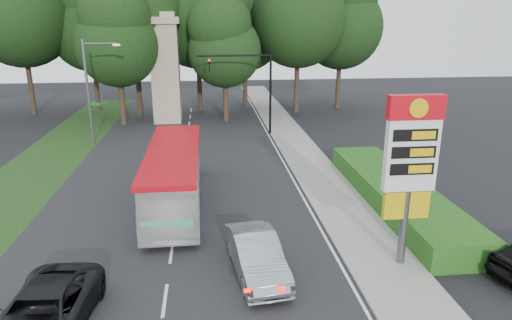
{
  "coord_description": "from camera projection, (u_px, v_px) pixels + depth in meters",
  "views": [
    {
      "loc": [
        1.68,
        -13.54,
        9.46
      ],
      "look_at": [
        4.22,
        9.65,
        2.2
      ],
      "focal_mm": 32.0,
      "sensor_mm": 36.0,
      "label": 1
    }
  ],
  "objects": [
    {
      "name": "transit_bus",
      "position": [
        174.0,
        177.0,
        23.84
      ],
      "size": [
        2.68,
        10.95,
        3.04
      ],
      "primitive_type": "imported",
      "rotation": [
        0.0,
        0.0,
        0.01
      ],
      "color": "silver",
      "rests_on": "ground"
    },
    {
      "name": "tree_monument_left",
      "position": [
        116.0,
        28.0,
        39.81
      ],
      "size": [
        7.28,
        7.28,
        14.3
      ],
      "color": "#2D2116",
      "rests_on": "ground"
    },
    {
      "name": "sedan_silver",
      "position": [
        256.0,
        255.0,
        17.44
      ],
      "size": [
        2.24,
        4.95,
        1.58
      ],
      "primitive_type": "imported",
      "rotation": [
        0.0,
        0.0,
        0.12
      ],
      "color": "#9EA2A6",
      "rests_on": "ground"
    },
    {
      "name": "grass_verge_left",
      "position": [
        46.0,
        161.0,
        31.58
      ],
      "size": [
        5.0,
        50.0,
        0.02
      ],
      "primitive_type": "cube",
      "color": "#193814",
      "rests_on": "ground"
    },
    {
      "name": "tree_west_near",
      "position": [
        89.0,
        13.0,
        46.59
      ],
      "size": [
        8.4,
        8.4,
        16.5
      ],
      "color": "#2D2116",
      "rests_on": "ground"
    },
    {
      "name": "traffic_signal_mast",
      "position": [
        255.0,
        79.0,
        37.47
      ],
      "size": [
        6.1,
        0.35,
        7.2
      ],
      "color": "black",
      "rests_on": "ground"
    },
    {
      "name": "monument",
      "position": [
        166.0,
        68.0,
        42.24
      ],
      "size": [
        3.0,
        3.0,
        10.05
      ],
      "color": "gray",
      "rests_on": "ground"
    },
    {
      "name": "road_surface",
      "position": [
        181.0,
        186.0,
        26.87
      ],
      "size": [
        14.0,
        80.0,
        0.02
      ],
      "primitive_type": "cube",
      "color": "black",
      "rests_on": "ground"
    },
    {
      "name": "tree_east_near",
      "position": [
        245.0,
        16.0,
        48.36
      ],
      "size": [
        8.12,
        8.12,
        15.95
      ],
      "color": "#2D2116",
      "rests_on": "ground"
    },
    {
      "name": "hedge",
      "position": [
        396.0,
        194.0,
        24.1
      ],
      "size": [
        3.0,
        14.0,
        1.2
      ],
      "primitive_type": "cube",
      "color": "#1D4E14",
      "rests_on": "ground"
    },
    {
      "name": "streetlight_signs",
      "position": [
        91.0,
        88.0,
        34.33
      ],
      "size": [
        2.75,
        0.98,
        8.0
      ],
      "color": "#59595E",
      "rests_on": "ground"
    },
    {
      "name": "suv_charcoal",
      "position": [
        43.0,
        315.0,
        14.0
      ],
      "size": [
        2.9,
        5.63,
        1.52
      ],
      "primitive_type": "imported",
      "rotation": [
        0.0,
        0.0,
        -0.07
      ],
      "color": "black",
      "rests_on": "ground"
    },
    {
      "name": "tree_center_right",
      "position": [
        196.0,
        2.0,
        45.54
      ],
      "size": [
        9.24,
        9.24,
        18.15
      ],
      "color": "#2D2116",
      "rests_on": "ground"
    },
    {
      "name": "tree_monument_right",
      "position": [
        224.0,
        35.0,
        41.47
      ],
      "size": [
        6.72,
        6.72,
        13.2
      ],
      "color": "#2D2116",
      "rests_on": "ground"
    },
    {
      "name": "tree_far_east",
      "position": [
        342.0,
        9.0,
        47.3
      ],
      "size": [
        8.68,
        8.68,
        17.05
      ],
      "color": "#2D2116",
      "rests_on": "ground"
    },
    {
      "name": "ground",
      "position": [
        164.0,
        309.0,
        15.49
      ],
      "size": [
        120.0,
        120.0,
        0.0
      ],
      "primitive_type": "plane",
      "color": "black",
      "rests_on": "ground"
    },
    {
      "name": "sidewalk_right",
      "position": [
        322.0,
        180.0,
        27.74
      ],
      "size": [
        3.0,
        80.0,
        0.12
      ],
      "primitive_type": "cube",
      "color": "gray",
      "rests_on": "ground"
    },
    {
      "name": "gas_station_pylon",
      "position": [
        411.0,
        159.0,
        17.02
      ],
      "size": [
        2.1,
        0.45,
        6.85
      ],
      "color": "#59595E",
      "rests_on": "ground"
    }
  ]
}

